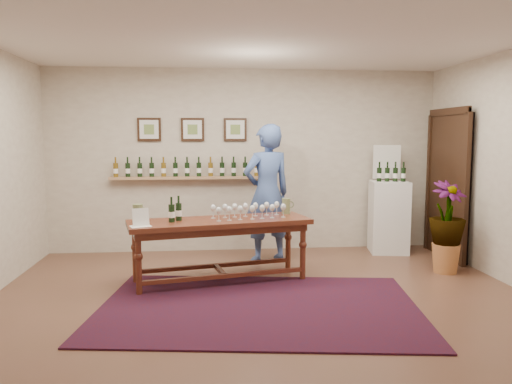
{
  "coord_description": "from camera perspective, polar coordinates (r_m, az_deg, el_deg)",
  "views": [
    {
      "loc": [
        -0.61,
        -5.22,
        1.78
      ],
      "look_at": [
        0.0,
        0.8,
        1.1
      ],
      "focal_mm": 35.0,
      "sensor_mm": 36.0,
      "label": 1
    }
  ],
  "objects": [
    {
      "name": "ground",
      "position": [
        5.55,
        0.85,
        -12.3
      ],
      "size": [
        6.0,
        6.0,
        0.0
      ],
      "primitive_type": "plane",
      "color": "brown",
      "rests_on": "ground"
    },
    {
      "name": "room_shell",
      "position": [
        7.61,
        15.2,
        1.21
      ],
      "size": [
        6.0,
        6.0,
        6.0
      ],
      "color": "beige",
      "rests_on": "ground"
    },
    {
      "name": "rug",
      "position": [
        5.33,
        0.33,
        -12.99
      ],
      "size": [
        3.56,
        2.63,
        0.02
      ],
      "primitive_type": "cube",
      "rotation": [
        0.0,
        0.0,
        -0.14
      ],
      "color": "#480D0F",
      "rests_on": "ground"
    },
    {
      "name": "tasting_table",
      "position": [
        6.09,
        -4.17,
        -4.23
      ],
      "size": [
        2.28,
        1.13,
        0.77
      ],
      "rotation": [
        0.0,
        0.0,
        0.21
      ],
      "color": "#411910",
      "rests_on": "ground"
    },
    {
      "name": "table_glasses",
      "position": [
        6.17,
        -0.85,
        -2.14
      ],
      "size": [
        1.32,
        0.61,
        0.18
      ],
      "primitive_type": null,
      "rotation": [
        0.0,
        0.0,
        0.26
      ],
      "color": "silver",
      "rests_on": "tasting_table"
    },
    {
      "name": "table_bottles",
      "position": [
        5.98,
        -9.23,
        -2.05
      ],
      "size": [
        0.29,
        0.22,
        0.27
      ],
      "primitive_type": null,
      "rotation": [
        0.0,
        0.0,
        0.35
      ],
      "color": "black",
      "rests_on": "tasting_table"
    },
    {
      "name": "pitcher_left",
      "position": [
        5.97,
        -13.34,
        -2.4
      ],
      "size": [
        0.15,
        0.15,
        0.22
      ],
      "primitive_type": null,
      "rotation": [
        0.0,
        0.0,
        0.05
      ],
      "color": "#687146",
      "rests_on": "tasting_table"
    },
    {
      "name": "pitcher_right",
      "position": [
        6.5,
        3.46,
        -1.61
      ],
      "size": [
        0.14,
        0.14,
        0.2
      ],
      "primitive_type": null,
      "rotation": [
        0.0,
        0.0,
        0.13
      ],
      "color": "#687146",
      "rests_on": "tasting_table"
    },
    {
      "name": "menu_card",
      "position": [
        5.73,
        -13.05,
        -2.83
      ],
      "size": [
        0.27,
        0.23,
        0.2
      ],
      "primitive_type": "cube",
      "rotation": [
        0.0,
        0.0,
        0.35
      ],
      "color": "silver",
      "rests_on": "tasting_table"
    },
    {
      "name": "display_pedestal",
      "position": [
        7.92,
        14.92,
        -2.76
      ],
      "size": [
        0.63,
        0.63,
        1.1
      ],
      "primitive_type": "cube",
      "rotation": [
        0.0,
        0.0,
        -0.17
      ],
      "color": "white",
      "rests_on": "ground"
    },
    {
      "name": "pedestal_bottles",
      "position": [
        7.81,
        15.21,
        2.19
      ],
      "size": [
        0.29,
        0.12,
        0.28
      ],
      "primitive_type": null,
      "rotation": [
        0.0,
        0.0,
        -0.17
      ],
      "color": "black",
      "rests_on": "display_pedestal"
    },
    {
      "name": "info_sign",
      "position": [
        8.02,
        14.72,
        3.35
      ],
      "size": [
        0.41,
        0.09,
        0.57
      ],
      "primitive_type": "cube",
      "rotation": [
        0.0,
        0.0,
        -0.17
      ],
      "color": "silver",
      "rests_on": "display_pedestal"
    },
    {
      "name": "potted_plant",
      "position": [
        6.95,
        20.98,
        -3.74
      ],
      "size": [
        0.69,
        0.69,
        1.04
      ],
      "rotation": [
        0.0,
        0.0,
        0.31
      ],
      "color": "#B26E3B",
      "rests_on": "ground"
    },
    {
      "name": "person",
      "position": [
        7.06,
        1.27,
        -0.15
      ],
      "size": [
        0.82,
        0.67,
        1.95
      ],
      "primitive_type": "imported",
      "rotation": [
        0.0,
        0.0,
        3.47
      ],
      "color": "#3D5691",
      "rests_on": "ground"
    }
  ]
}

